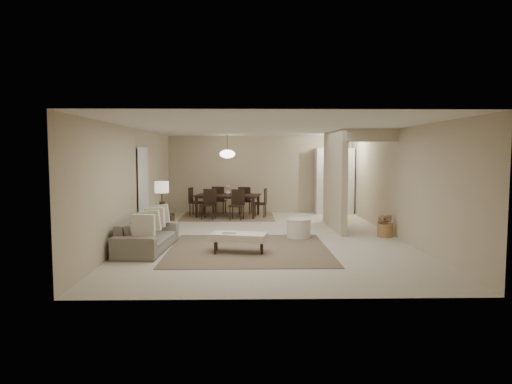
{
  "coord_description": "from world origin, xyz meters",
  "views": [
    {
      "loc": [
        -0.46,
        -10.41,
        1.93
      ],
      "look_at": [
        -0.25,
        0.02,
        1.05
      ],
      "focal_mm": 32.0,
      "sensor_mm": 36.0,
      "label": 1
    }
  ],
  "objects_px": {
    "side_table": "(162,226)",
    "wicker_basket": "(385,230)",
    "dining_table": "(228,206)",
    "pantry_cabinet": "(334,181)",
    "sofa": "(147,235)",
    "ottoman_bench": "(239,237)",
    "round_pouf": "(299,228)"
  },
  "relations": [
    {
      "from": "side_table",
      "to": "round_pouf",
      "type": "xyz_separation_m",
      "value": [
        3.13,
        -0.11,
        -0.05
      ]
    },
    {
      "from": "pantry_cabinet",
      "to": "sofa",
      "type": "xyz_separation_m",
      "value": [
        -4.8,
        -5.49,
        -0.74
      ]
    },
    {
      "from": "sofa",
      "to": "dining_table",
      "type": "bearing_deg",
      "value": -13.01
    },
    {
      "from": "pantry_cabinet",
      "to": "round_pouf",
      "type": "bearing_deg",
      "value": -110.87
    },
    {
      "from": "side_table",
      "to": "wicker_basket",
      "type": "height_order",
      "value": "side_table"
    },
    {
      "from": "ottoman_bench",
      "to": "pantry_cabinet",
      "type": "bearing_deg",
      "value": 76.35
    },
    {
      "from": "ottoman_bench",
      "to": "dining_table",
      "type": "distance_m",
      "value": 5.12
    },
    {
      "from": "ottoman_bench",
      "to": "round_pouf",
      "type": "distance_m",
      "value": 2.05
    },
    {
      "from": "sofa",
      "to": "pantry_cabinet",
      "type": "bearing_deg",
      "value": -37.82
    },
    {
      "from": "sofa",
      "to": "side_table",
      "type": "xyz_separation_m",
      "value": [
        0.05,
        1.35,
        -0.04
      ]
    },
    {
      "from": "wicker_basket",
      "to": "round_pouf",
      "type": "bearing_deg",
      "value": -177.17
    },
    {
      "from": "side_table",
      "to": "dining_table",
      "type": "relative_size",
      "value": 0.28
    },
    {
      "from": "pantry_cabinet",
      "to": "side_table",
      "type": "relative_size",
      "value": 3.91
    },
    {
      "from": "sofa",
      "to": "dining_table",
      "type": "height_order",
      "value": "dining_table"
    },
    {
      "from": "pantry_cabinet",
      "to": "side_table",
      "type": "xyz_separation_m",
      "value": [
        -4.75,
        -4.14,
        -0.78
      ]
    },
    {
      "from": "side_table",
      "to": "pantry_cabinet",
      "type": "bearing_deg",
      "value": 41.1
    },
    {
      "from": "side_table",
      "to": "round_pouf",
      "type": "distance_m",
      "value": 3.13
    },
    {
      "from": "sofa",
      "to": "wicker_basket",
      "type": "bearing_deg",
      "value": -72.19
    },
    {
      "from": "side_table",
      "to": "wicker_basket",
      "type": "xyz_separation_m",
      "value": [
        5.15,
        -0.01,
        -0.12
      ]
    },
    {
      "from": "pantry_cabinet",
      "to": "round_pouf",
      "type": "xyz_separation_m",
      "value": [
        -1.62,
        -4.25,
        -0.83
      ]
    },
    {
      "from": "pantry_cabinet",
      "to": "dining_table",
      "type": "bearing_deg",
      "value": -168.44
    },
    {
      "from": "ottoman_bench",
      "to": "wicker_basket",
      "type": "relative_size",
      "value": 3.21
    },
    {
      "from": "ottoman_bench",
      "to": "side_table",
      "type": "xyz_separation_m",
      "value": [
        -1.78,
        1.65,
        -0.04
      ]
    },
    {
      "from": "ottoman_bench",
      "to": "dining_table",
      "type": "height_order",
      "value": "dining_table"
    },
    {
      "from": "ottoman_bench",
      "to": "wicker_basket",
      "type": "xyz_separation_m",
      "value": [
        3.37,
        1.64,
        -0.15
      ]
    },
    {
      "from": "side_table",
      "to": "sofa",
      "type": "bearing_deg",
      "value": -92.12
    },
    {
      "from": "dining_table",
      "to": "pantry_cabinet",
      "type": "bearing_deg",
      "value": 22.39
    },
    {
      "from": "ottoman_bench",
      "to": "round_pouf",
      "type": "bearing_deg",
      "value": 62.37
    },
    {
      "from": "pantry_cabinet",
      "to": "side_table",
      "type": "height_order",
      "value": "pantry_cabinet"
    },
    {
      "from": "sofa",
      "to": "side_table",
      "type": "height_order",
      "value": "sofa"
    },
    {
      "from": "pantry_cabinet",
      "to": "sofa",
      "type": "bearing_deg",
      "value": -131.15
    },
    {
      "from": "pantry_cabinet",
      "to": "wicker_basket",
      "type": "distance_m",
      "value": 4.26
    }
  ]
}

